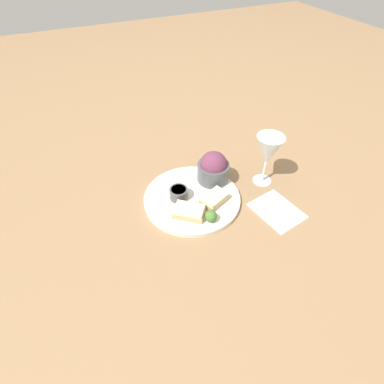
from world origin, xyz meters
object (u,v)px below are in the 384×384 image
(salad_bowl, at_px, (213,168))
(cheese_toast_far, at_px, (215,199))
(cheese_toast_near, at_px, (189,211))
(wine_glass, at_px, (268,151))
(napkin, at_px, (277,210))
(sauce_ramekin, at_px, (179,193))

(salad_bowl, bearing_deg, cheese_toast_far, -114.58)
(salad_bowl, height_order, cheese_toast_near, salad_bowl)
(wine_glass, relative_size, napkin, 1.07)
(wine_glass, height_order, napkin, wine_glass)
(sauce_ramekin, relative_size, napkin, 0.34)
(salad_bowl, height_order, cheese_toast_far, salad_bowl)
(salad_bowl, height_order, wine_glass, wine_glass)
(sauce_ramekin, distance_m, napkin, 0.29)
(sauce_ramekin, bearing_deg, cheese_toast_near, -89.94)
(sauce_ramekin, xyz_separation_m, napkin, (0.25, -0.16, -0.03))
(cheese_toast_far, height_order, napkin, cheese_toast_far)
(cheese_toast_near, relative_size, wine_glass, 0.61)
(cheese_toast_near, height_order, napkin, cheese_toast_near)
(sauce_ramekin, bearing_deg, wine_glass, -5.57)
(napkin, bearing_deg, sauce_ramekin, 147.19)
(sauce_ramekin, bearing_deg, salad_bowl, 14.30)
(cheese_toast_near, distance_m, napkin, 0.26)
(sauce_ramekin, xyz_separation_m, cheese_toast_near, (0.00, -0.07, -0.01))
(wine_glass, distance_m, napkin, 0.18)
(cheese_toast_near, xyz_separation_m, wine_glass, (0.28, 0.05, 0.09))
(napkin, bearing_deg, salad_bowl, 120.70)
(salad_bowl, relative_size, sauce_ramekin, 1.86)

